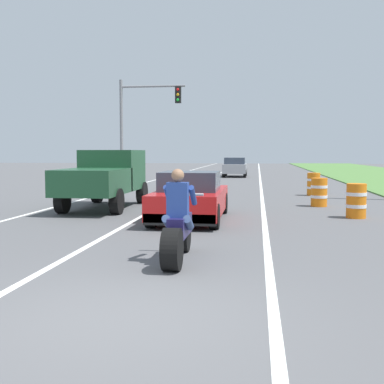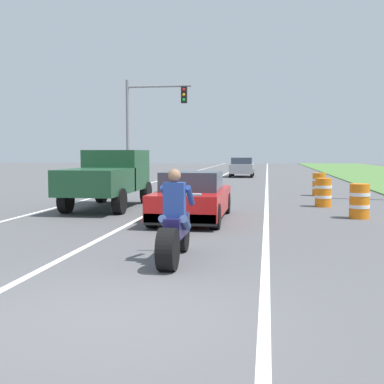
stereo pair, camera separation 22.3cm
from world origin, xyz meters
TOP-DOWN VIEW (x-y plane):
  - ground_plane at (0.00, 0.00)m, footprint 160.00×160.00m
  - lane_stripe_left_solid at (-5.40, 20.00)m, footprint 0.14×120.00m
  - lane_stripe_right_solid at (1.80, 20.00)m, footprint 0.14×120.00m
  - lane_stripe_centre_dashed at (-1.80, 20.00)m, footprint 0.14×120.00m
  - motorcycle_with_rider at (0.25, 2.88)m, footprint 0.70×2.21m
  - sports_car_red at (-0.25, 8.20)m, footprint 1.84×4.30m
  - pickup_truck_left_lane_dark_green at (-3.54, 10.79)m, footprint 2.02×4.80m
  - traffic_light_mast_near at (-5.01, 22.09)m, footprint 3.77×0.34m
  - construction_barrel_nearest at (4.44, 9.28)m, footprint 0.58×0.58m
  - construction_barrel_mid at (3.75, 12.28)m, footprint 0.58×0.58m
  - construction_barrel_far at (4.06, 16.76)m, footprint 0.58×0.58m
  - distant_car_far_ahead at (-0.14, 33.15)m, footprint 1.80×4.00m

SIDE VIEW (x-z plane):
  - ground_plane at x=0.00m, z-range 0.00..0.00m
  - lane_stripe_left_solid at x=-5.40m, z-range 0.00..0.01m
  - lane_stripe_right_solid at x=1.80m, z-range 0.00..0.01m
  - lane_stripe_centre_dashed at x=-1.80m, z-range 0.00..0.01m
  - construction_barrel_nearest at x=4.44m, z-range 0.00..1.00m
  - construction_barrel_mid at x=3.75m, z-range 0.00..1.00m
  - construction_barrel_far at x=4.06m, z-range 0.00..1.00m
  - motorcycle_with_rider at x=0.25m, z-range -0.22..1.40m
  - sports_car_red at x=-0.25m, z-range -0.05..1.31m
  - distant_car_far_ahead at x=-0.14m, z-range 0.02..1.52m
  - pickup_truck_left_lane_dark_green at x=-3.54m, z-range 0.12..2.10m
  - traffic_light_mast_near at x=-5.01m, z-range 0.94..6.94m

